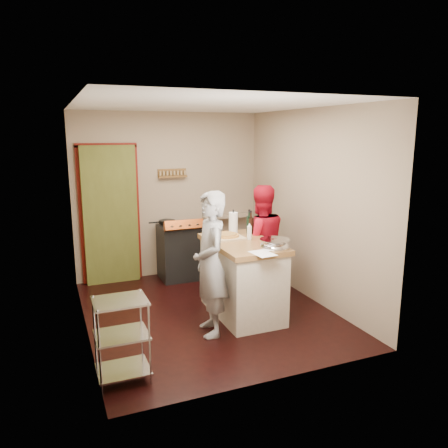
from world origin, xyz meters
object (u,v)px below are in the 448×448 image
(island, at_px, (242,276))
(person_stripe, at_px, (211,264))
(stove, at_px, (179,251))
(wire_shelving, at_px, (122,336))
(person_red, at_px, (260,243))

(island, height_order, person_stripe, person_stripe)
(island, bearing_deg, stove, 101.67)
(wire_shelving, distance_m, person_red, 2.56)
(island, bearing_deg, person_red, 42.51)
(stove, relative_size, person_red, 0.63)
(stove, distance_m, wire_shelving, 2.94)
(wire_shelving, bearing_deg, island, 30.16)
(person_stripe, bearing_deg, island, 128.44)
(stove, bearing_deg, person_stripe, -96.26)
(stove, relative_size, person_stripe, 0.61)
(island, relative_size, person_red, 0.87)
(stove, distance_m, island, 1.69)
(person_red, bearing_deg, stove, -51.24)
(person_red, bearing_deg, person_stripe, 43.17)
(stove, bearing_deg, wire_shelving, -116.85)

